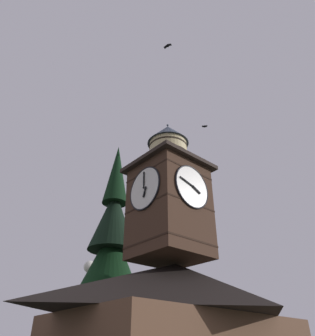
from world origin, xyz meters
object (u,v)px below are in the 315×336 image
flying_bird_high (168,46)px  flying_bird_low (205,126)px  clock_tower (169,195)px  pine_tree_behind (109,280)px  moon (90,267)px  building_main (178,325)px

flying_bird_high → flying_bird_low: (-8.04, -4.03, -0.04)m
clock_tower → pine_tree_behind: size_ratio=0.55×
pine_tree_behind → moon: 24.57m
pine_tree_behind → flying_bird_low: 14.59m
pine_tree_behind → flying_bird_high: flying_bird_high is taller
pine_tree_behind → clock_tower: bearing=89.2°
building_main → moon: (-9.73, -27.13, 9.40)m
building_main → clock_tower: bearing=26.8°
clock_tower → pine_tree_behind: bearing=-90.8°
flying_bird_low → building_main: bearing=5.4°
moon → flying_bird_low: (5.41, 26.72, 6.26)m
clock_tower → flying_bird_high: (2.88, 3.20, 8.45)m
clock_tower → flying_bird_low: (-5.16, -0.83, 8.41)m
moon → flying_bird_high: bearing=66.4°
clock_tower → pine_tree_behind: (-0.09, -6.24, -4.16)m
moon → flying_bird_low: flying_bird_low is taller
building_main → flying_bird_high: (3.71, 3.62, 15.70)m
building_main → flying_bird_low: size_ratio=26.87×
clock_tower → flying_bird_high: flying_bird_high is taller
building_main → pine_tree_behind: (0.74, -5.81, 3.09)m
building_main → flying_bird_high: size_ratio=23.05×
moon → flying_bird_high: 34.15m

